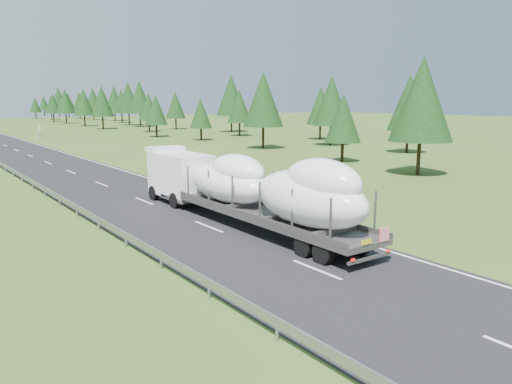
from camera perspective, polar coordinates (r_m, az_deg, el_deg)
ground at (r=21.67m, az=6.92°, el=-8.84°), size 400.00×400.00×0.00m
highway_sign at (r=97.40m, az=-23.48°, el=6.52°), size 0.08×0.90×2.60m
tree_line_right at (r=118.68m, az=-9.40°, el=10.25°), size 28.27×254.32×12.62m
boat_truck at (r=28.33m, az=-1.05°, el=0.77°), size 3.04×20.37×4.48m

